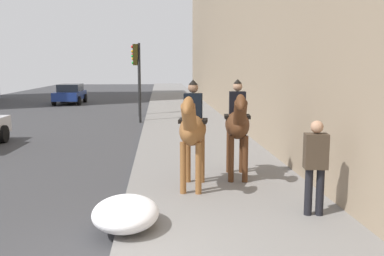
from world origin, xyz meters
The scene contains 7 objects.
mounted_horse_near centered at (3.67, -1.42, 1.44)m, with size 2.14×0.81×2.35m.
mounted_horse_far centered at (4.49, -2.54, 1.43)m, with size 2.15×0.72×2.33m.
pedestrian_greeting centered at (1.85, -3.44, 1.10)m, with size 0.31×0.43×1.70m.
car_near_lane centered at (26.59, 5.78, 0.76)m, with size 4.00×1.97×1.44m.
traffic_light_near_curb centered at (15.58, 0.30, 2.57)m, with size 0.20×0.44×3.84m.
traffic_light_far_curb centered at (18.19, 0.46, 2.38)m, with size 0.20×0.44×3.53m.
snow_pile_near centered at (1.50, -0.15, 0.37)m, with size 1.43×1.10×0.49m, color white.
Camera 1 is at (-5.29, -0.72, 2.76)m, focal length 40.02 mm.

